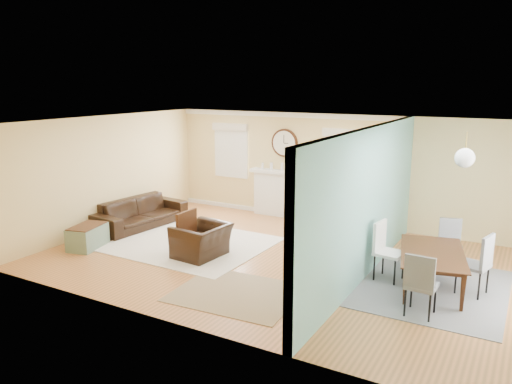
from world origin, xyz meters
TOP-DOWN VIEW (x-y plane):
  - floor at (0.00, 0.00)m, footprint 9.00×9.00m
  - wall_back at (0.00, 3.00)m, footprint 9.00×0.02m
  - wall_front at (0.00, -3.00)m, footprint 9.00×0.02m
  - wall_left at (-4.50, 0.00)m, footprint 0.02×6.00m
  - ceiling at (0.00, 0.00)m, footprint 9.00×6.00m
  - partition at (1.51, 0.28)m, footprint 0.17×6.00m
  - fireplace at (-1.50, 2.88)m, footprint 1.70×0.30m
  - wall_clock at (-1.50, 2.97)m, footprint 0.70×0.07m
  - window_left at (-3.05, 2.95)m, footprint 1.05×0.13m
  - window_right at (0.05, 2.95)m, footprint 1.05×0.13m
  - pendant at (3.00, 0.00)m, footprint 0.30×0.30m
  - rug_cream at (-2.17, -0.06)m, footprint 3.17×2.76m
  - rug_jute at (-0.02, -1.71)m, footprint 2.05×1.72m
  - rug_grey at (2.67, 0.07)m, footprint 2.28×2.85m
  - sofa at (-3.97, 0.42)m, footprint 1.11×2.35m
  - eames_chair at (-1.51, -0.57)m, footprint 0.94×1.06m
  - green_chair at (0.19, 2.15)m, footprint 0.86×0.88m
  - trunk at (-3.86, -1.28)m, footprint 0.68×0.91m
  - credenza at (1.18, 1.02)m, footprint 0.50×1.47m
  - tv at (1.16, 1.02)m, footprint 0.28×1.14m
  - garden_stool at (1.19, 0.13)m, footprint 0.35×0.35m
  - potted_plant at (1.19, 0.13)m, footprint 0.42×0.40m
  - dining_table at (2.67, 0.07)m, footprint 1.36×1.94m
  - dining_chair_n at (2.75, 1.22)m, footprint 0.48×0.48m
  - dining_chair_s at (2.69, -1.04)m, footprint 0.44×0.44m
  - dining_chair_w at (1.94, 0.05)m, footprint 0.51×0.51m
  - dining_chair_e at (3.25, 0.13)m, footprint 0.54×0.54m

SIDE VIEW (x-z plane):
  - floor at x=0.00m, z-range 0.00..0.00m
  - rug_jute at x=-0.02m, z-range 0.00..0.01m
  - rug_grey at x=2.67m, z-range 0.00..0.01m
  - rug_cream at x=-2.17m, z-range 0.00..0.02m
  - trunk at x=-3.86m, z-range 0.00..0.47m
  - garden_stool at x=1.19m, z-range 0.00..0.51m
  - dining_table at x=2.67m, z-range 0.00..0.62m
  - eames_chair at x=-1.51m, z-range 0.00..0.65m
  - sofa at x=-3.97m, z-range 0.00..0.66m
  - green_chair at x=0.19m, z-range 0.00..0.73m
  - credenza at x=1.18m, z-range 0.00..0.80m
  - dining_chair_n at x=2.75m, z-range 0.08..0.95m
  - dining_chair_s at x=2.69m, z-range 0.08..1.05m
  - dining_chair_e at x=3.25m, z-range 0.09..1.10m
  - fireplace at x=-1.50m, z-range 0.01..1.18m
  - dining_chair_w at x=1.94m, z-range 0.09..1.10m
  - potted_plant at x=1.19m, z-range 0.51..0.89m
  - tv at x=1.16m, z-range 0.80..1.45m
  - wall_back at x=0.00m, z-range 0.00..2.60m
  - wall_front at x=0.00m, z-range 0.00..2.60m
  - wall_left at x=-4.50m, z-range 0.00..2.60m
  - partition at x=1.51m, z-range 0.06..2.66m
  - window_left at x=-3.05m, z-range 0.95..2.37m
  - window_right at x=0.05m, z-range 0.95..2.37m
  - wall_clock at x=-1.50m, z-range 1.50..2.20m
  - pendant at x=3.00m, z-range 1.93..2.48m
  - ceiling at x=0.00m, z-range 2.59..2.61m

